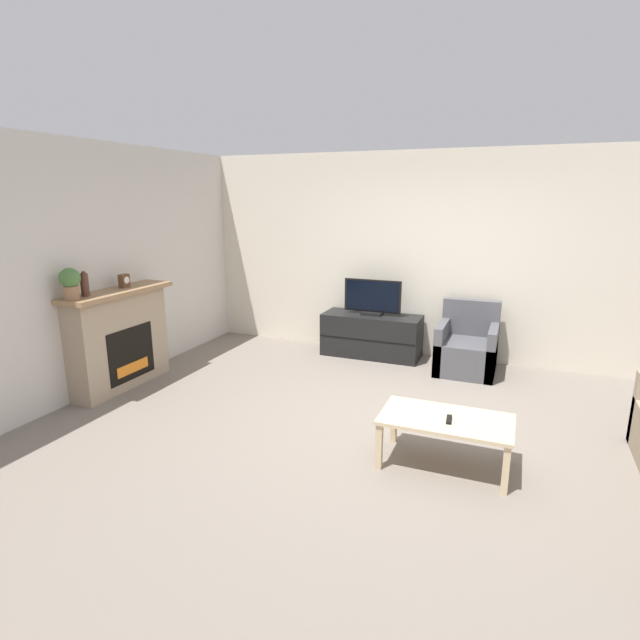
# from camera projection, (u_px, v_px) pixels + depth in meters

# --- Properties ---
(ground_plane) EXTENTS (24.00, 24.00, 0.00)m
(ground_plane) POSITION_uv_depth(u_px,v_px,m) (390.00, 425.00, 4.75)
(ground_plane) COLOR slate
(wall_back) EXTENTS (12.00, 0.06, 2.70)m
(wall_back) POSITION_uv_depth(u_px,v_px,m) (438.00, 257.00, 6.52)
(wall_back) COLOR beige
(wall_back) RESTS_ON ground
(wall_left) EXTENTS (0.06, 12.00, 2.70)m
(wall_left) POSITION_uv_depth(u_px,v_px,m) (111.00, 267.00, 5.62)
(wall_left) COLOR beige
(wall_left) RESTS_ON ground
(fireplace) EXTENTS (0.43, 1.36, 1.13)m
(fireplace) POSITION_uv_depth(u_px,v_px,m) (119.00, 338.00, 5.59)
(fireplace) COLOR tan
(fireplace) RESTS_ON ground
(mantel_vase_left) EXTENTS (0.08, 0.08, 0.26)m
(mantel_vase_left) POSITION_uv_depth(u_px,v_px,m) (85.00, 284.00, 5.06)
(mantel_vase_left) COLOR #512D23
(mantel_vase_left) RESTS_ON fireplace
(mantel_clock) EXTENTS (0.08, 0.11, 0.15)m
(mantel_clock) POSITION_uv_depth(u_px,v_px,m) (124.00, 281.00, 5.56)
(mantel_clock) COLOR brown
(mantel_clock) RESTS_ON fireplace
(potted_plant) EXTENTS (0.20, 0.20, 0.31)m
(potted_plant) POSITION_uv_depth(u_px,v_px,m) (70.00, 282.00, 4.89)
(potted_plant) COLOR #936B4C
(potted_plant) RESTS_ON fireplace
(tv_stand) EXTENTS (1.31, 0.52, 0.57)m
(tv_stand) POSITION_uv_depth(u_px,v_px,m) (371.00, 335.00, 6.77)
(tv_stand) COLOR black
(tv_stand) RESTS_ON ground
(tv) EXTENTS (0.77, 0.18, 0.48)m
(tv) POSITION_uv_depth(u_px,v_px,m) (372.00, 299.00, 6.65)
(tv) COLOR black
(tv) RESTS_ON tv_stand
(armchair) EXTENTS (0.70, 0.76, 0.85)m
(armchair) POSITION_uv_depth(u_px,v_px,m) (467.00, 349.00, 6.17)
(armchair) COLOR #4C4C51
(armchair) RESTS_ON ground
(coffee_table) EXTENTS (1.03, 0.57, 0.41)m
(coffee_table) POSITION_uv_depth(u_px,v_px,m) (446.00, 424.00, 3.96)
(coffee_table) COLOR #CCB289
(coffee_table) RESTS_ON ground
(remote) EXTENTS (0.05, 0.15, 0.02)m
(remote) POSITION_uv_depth(u_px,v_px,m) (449.00, 419.00, 3.90)
(remote) COLOR black
(remote) RESTS_ON coffee_table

